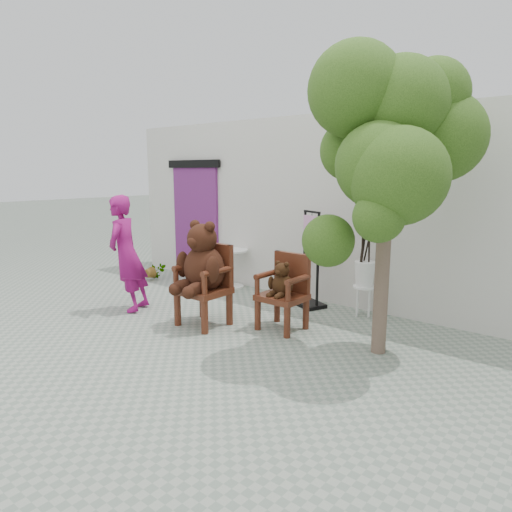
{
  "coord_description": "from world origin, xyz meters",
  "views": [
    {
      "loc": [
        3.7,
        -3.7,
        2.11
      ],
      "look_at": [
        -0.25,
        1.12,
        0.95
      ],
      "focal_mm": 32.0,
      "sensor_mm": 36.0,
      "label": 1
    }
  ],
  "objects_px": {
    "chair_small": "(284,286)",
    "tree": "(392,136)",
    "display_stand": "(311,270)",
    "stool_bucket": "(365,273)",
    "person": "(127,254)",
    "cafe_table": "(232,264)",
    "chair_big": "(203,268)"
  },
  "relations": [
    {
      "from": "chair_small",
      "to": "tree",
      "type": "distance_m",
      "value": 2.36
    },
    {
      "from": "display_stand",
      "to": "tree",
      "type": "distance_m",
      "value": 2.77
    },
    {
      "from": "stool_bucket",
      "to": "tree",
      "type": "xyz_separation_m",
      "value": [
        0.83,
        -1.21,
        1.84
      ]
    },
    {
      "from": "chair_small",
      "to": "person",
      "type": "bearing_deg",
      "value": -160.59
    },
    {
      "from": "cafe_table",
      "to": "stool_bucket",
      "type": "bearing_deg",
      "value": -0.43
    },
    {
      "from": "chair_big",
      "to": "chair_small",
      "type": "xyz_separation_m",
      "value": [
        0.95,
        0.58,
        -0.23
      ]
    },
    {
      "from": "chair_small",
      "to": "person",
      "type": "distance_m",
      "value": 2.51
    },
    {
      "from": "chair_big",
      "to": "stool_bucket",
      "type": "height_order",
      "value": "chair_big"
    },
    {
      "from": "chair_big",
      "to": "person",
      "type": "xyz_separation_m",
      "value": [
        -1.4,
        -0.24,
        0.06
      ]
    },
    {
      "from": "chair_small",
      "to": "cafe_table",
      "type": "xyz_separation_m",
      "value": [
        -2.06,
        1.21,
        -0.15
      ]
    },
    {
      "from": "display_stand",
      "to": "person",
      "type": "bearing_deg",
      "value": -114.84
    },
    {
      "from": "chair_big",
      "to": "stool_bucket",
      "type": "xyz_separation_m",
      "value": [
        1.53,
        1.78,
        -0.17
      ]
    },
    {
      "from": "chair_small",
      "to": "display_stand",
      "type": "distance_m",
      "value": 1.12
    },
    {
      "from": "chair_big",
      "to": "display_stand",
      "type": "bearing_deg",
      "value": 68.16
    },
    {
      "from": "display_stand",
      "to": "stool_bucket",
      "type": "xyz_separation_m",
      "value": [
        0.86,
        0.1,
        0.06
      ]
    },
    {
      "from": "person",
      "to": "stool_bucket",
      "type": "xyz_separation_m",
      "value": [
        2.93,
        2.02,
        -0.23
      ]
    },
    {
      "from": "person",
      "to": "tree",
      "type": "xyz_separation_m",
      "value": [
        3.76,
        0.81,
        1.61
      ]
    },
    {
      "from": "stool_bucket",
      "to": "chair_big",
      "type": "bearing_deg",
      "value": -130.81
    },
    {
      "from": "cafe_table",
      "to": "display_stand",
      "type": "bearing_deg",
      "value": -3.95
    },
    {
      "from": "display_stand",
      "to": "tree",
      "type": "relative_size",
      "value": 0.43
    },
    {
      "from": "chair_small",
      "to": "person",
      "type": "xyz_separation_m",
      "value": [
        -2.35,
        -0.83,
        0.29
      ]
    },
    {
      "from": "person",
      "to": "cafe_table",
      "type": "xyz_separation_m",
      "value": [
        0.28,
        2.04,
        -0.44
      ]
    },
    {
      "from": "chair_small",
      "to": "display_stand",
      "type": "bearing_deg",
      "value": 104.4
    },
    {
      "from": "chair_small",
      "to": "stool_bucket",
      "type": "distance_m",
      "value": 1.33
    },
    {
      "from": "display_stand",
      "to": "tree",
      "type": "height_order",
      "value": "tree"
    },
    {
      "from": "chair_small",
      "to": "cafe_table",
      "type": "relative_size",
      "value": 1.45
    },
    {
      "from": "chair_big",
      "to": "chair_small",
      "type": "bearing_deg",
      "value": 31.65
    },
    {
      "from": "cafe_table",
      "to": "stool_bucket",
      "type": "distance_m",
      "value": 2.65
    },
    {
      "from": "display_stand",
      "to": "stool_bucket",
      "type": "relative_size",
      "value": 1.04
    },
    {
      "from": "cafe_table",
      "to": "tree",
      "type": "bearing_deg",
      "value": -19.45
    },
    {
      "from": "chair_small",
      "to": "tree",
      "type": "height_order",
      "value": "tree"
    },
    {
      "from": "cafe_table",
      "to": "person",
      "type": "bearing_deg",
      "value": -97.93
    }
  ]
}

